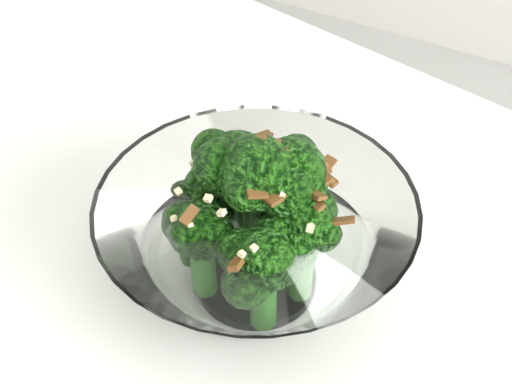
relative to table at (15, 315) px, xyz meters
The scene contains 2 objects.
table is the anchor object (origin of this frame).
broccoli_dish 0.22m from the table, 21.13° to the left, with size 0.21×0.21×0.13m.
Camera 1 is at (0.26, -0.11, 1.17)m, focal length 55.00 mm.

